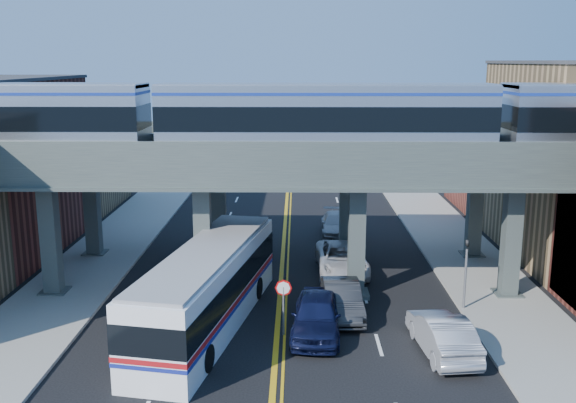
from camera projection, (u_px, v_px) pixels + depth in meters
name	position (u px, v px, depth m)	size (l,w,h in m)	color
ground	(275.00, 365.00, 26.18)	(120.00, 120.00, 0.00)	black
sidewalk_west	(77.00, 280.00, 36.08)	(5.00, 70.00, 0.16)	gray
sidewalk_east	(486.00, 282.00, 35.77)	(5.00, 70.00, 0.16)	gray
building_west_c	(67.00, 160.00, 53.89)	(8.00, 10.00, 8.00)	#93754C
building_east_c	(508.00, 155.00, 53.29)	(8.00, 10.00, 9.00)	brown
elevated_viaduct_near	(279.00, 175.00, 32.60)	(52.00, 3.60, 7.40)	#404A49
elevated_viaduct_far	(283.00, 156.00, 39.44)	(52.00, 3.60, 7.40)	#404A49
transit_train	(325.00, 117.00, 31.94)	(51.14, 3.21, 3.75)	black
stop_sign	(283.00, 298.00, 28.72)	(0.76, 0.09, 2.63)	slate
traffic_signal	(466.00, 267.00, 31.42)	(0.15, 0.18, 4.10)	slate
transit_bus	(208.00, 289.00, 29.72)	(5.54, 14.12, 3.55)	white
car_lane_a	(317.00, 315.00, 28.97)	(2.19, 5.44, 1.85)	black
car_lane_b	(342.00, 299.00, 31.20)	(1.74, 5.00, 1.65)	#272729
car_lane_c	(342.00, 259.00, 37.50)	(2.81, 6.09, 1.69)	silver
car_lane_d	(337.00, 224.00, 45.72)	(2.14, 5.27, 1.53)	#ABACB0
car_parked_curb	(442.00, 334.00, 27.14)	(1.81, 5.20, 1.71)	#A2A3A7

